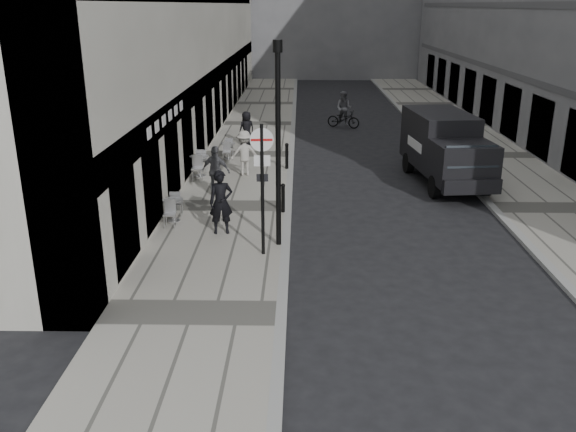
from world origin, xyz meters
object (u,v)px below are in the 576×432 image
Objects in this scene: sign_post at (262,173)px; cyclist at (344,114)px; walking_man at (221,202)px; panel_van at (445,145)px; lamppost at (278,136)px.

sign_post reaches higher than cyclist.
panel_van is at bearing 27.19° from walking_man.
lamppost reaches higher than panel_van.
sign_post is at bearing -119.25° from lamppost.
sign_post is 10.14m from panel_van.
cyclist is (3.45, 18.88, -1.63)m from sign_post.
sign_post is 1.76× the size of cyclist.
sign_post is at bearing -60.43° from walking_man.
walking_man is at bearing 152.84° from lamppost.
panel_van is (7.92, 6.06, 0.41)m from walking_man.
sign_post reaches higher than panel_van.
sign_post is 19.26m from cyclist.
panel_van reaches higher than cyclist.
sign_post is (1.34, -1.61, 1.35)m from walking_man.
walking_man is at bearing -148.56° from panel_van.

